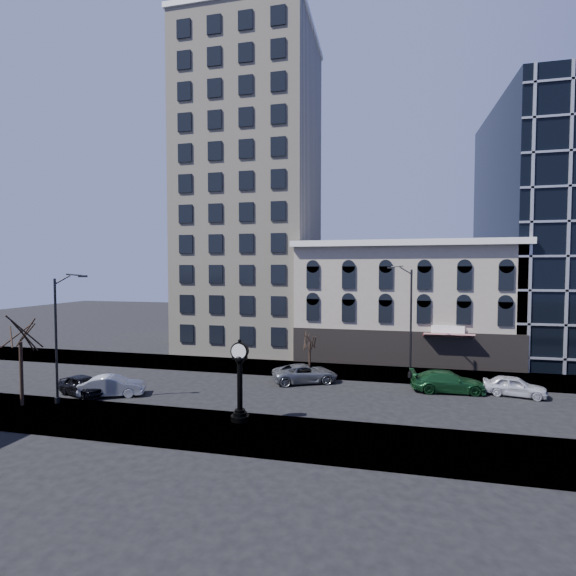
% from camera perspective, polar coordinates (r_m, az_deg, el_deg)
% --- Properties ---
extents(ground, '(160.00, 160.00, 0.00)m').
position_cam_1_polar(ground, '(33.83, -4.97, -13.93)').
color(ground, black).
rests_on(ground, ground).
extents(sidewalk_far, '(160.00, 6.00, 0.12)m').
position_cam_1_polar(sidewalk_far, '(41.25, -1.49, -10.82)').
color(sidewalk_far, gray).
rests_on(sidewalk_far, ground).
extents(sidewalk_near, '(160.00, 6.00, 0.12)m').
position_cam_1_polar(sidewalk_near, '(26.71, -10.54, -18.39)').
color(sidewalk_near, gray).
rests_on(sidewalk_near, ground).
extents(cream_tower, '(15.90, 15.40, 42.50)m').
position_cam_1_polar(cream_tower, '(53.19, -5.07, 13.07)').
color(cream_tower, '#C1B59B').
rests_on(cream_tower, ground).
extents(victorian_row, '(22.60, 11.19, 12.50)m').
position_cam_1_polar(victorian_row, '(46.94, 15.34, -1.94)').
color(victorian_row, '#A29785').
rests_on(victorian_row, ground).
extents(street_clock, '(1.17, 1.17, 5.14)m').
position_cam_1_polar(street_clock, '(26.89, -6.61, -12.88)').
color(street_clock, black).
rests_on(street_clock, sidewalk_near).
extents(street_lamp_near, '(2.34, 1.00, 9.35)m').
position_cam_1_polar(street_lamp_near, '(33.26, -28.15, -1.91)').
color(street_lamp_near, black).
rests_on(street_lamp_near, sidewalk_near).
extents(street_lamp_far, '(2.43, 1.29, 10.02)m').
position_cam_1_polar(street_lamp_far, '(38.00, 15.47, -0.42)').
color(street_lamp_far, black).
rests_on(street_lamp_far, sidewalk_far).
extents(bare_tree_near, '(4.18, 4.18, 7.18)m').
position_cam_1_polar(bare_tree_near, '(34.42, -32.78, -4.61)').
color(bare_tree_near, '#302118').
rests_on(bare_tree_near, sidewalk_near).
extents(bare_tree_far, '(2.39, 2.39, 4.11)m').
position_cam_1_polar(bare_tree_far, '(39.37, 2.98, -6.78)').
color(bare_tree_far, '#302118').
rests_on(bare_tree_far, sidewalk_far).
extents(car_near_a, '(4.83, 3.20, 1.53)m').
position_cam_1_polar(car_near_a, '(36.13, -26.21, -11.86)').
color(car_near_a, black).
rests_on(car_near_a, ground).
extents(car_near_b, '(4.94, 3.28, 1.54)m').
position_cam_1_polar(car_near_b, '(35.03, -22.90, -12.24)').
color(car_near_b, '#A5A8AD').
rests_on(car_near_b, ground).
extents(car_far_a, '(6.09, 4.60, 1.54)m').
position_cam_1_polar(car_far_a, '(36.13, 2.34, -11.59)').
color(car_far_a, '#595B60').
rests_on(car_far_a, ground).
extents(car_far_b, '(5.77, 2.68, 1.63)m').
position_cam_1_polar(car_far_b, '(35.70, 21.03, -11.85)').
color(car_far_b, '#143F1E').
rests_on(car_far_b, ground).
extents(car_far_c, '(4.67, 2.63, 1.50)m').
position_cam_1_polar(car_far_c, '(36.74, 28.54, -11.69)').
color(car_far_c, silver).
rests_on(car_far_c, ground).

